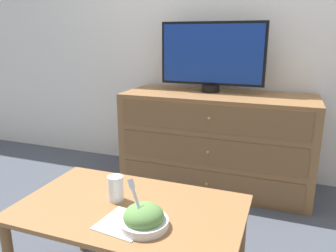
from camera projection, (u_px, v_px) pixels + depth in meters
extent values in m
plane|color=#474C56|center=(217.00, 170.00, 3.04)|extent=(12.00, 12.00, 0.00)
cube|color=white|center=(224.00, 24.00, 2.71)|extent=(12.00, 0.05, 2.60)
cube|color=olive|center=(216.00, 141.00, 2.65)|extent=(1.49, 0.55, 0.76)
cube|color=brown|center=(207.00, 184.00, 2.47)|extent=(1.37, 0.01, 0.20)
sphere|color=tan|center=(207.00, 184.00, 2.46)|extent=(0.02, 0.02, 0.02)
cube|color=brown|center=(208.00, 152.00, 2.40)|extent=(1.37, 0.01, 0.20)
sphere|color=tan|center=(208.00, 152.00, 2.39)|extent=(0.02, 0.02, 0.02)
cube|color=brown|center=(209.00, 118.00, 2.33)|extent=(1.37, 0.01, 0.20)
sphere|color=tan|center=(209.00, 118.00, 2.32)|extent=(0.02, 0.02, 0.02)
cylinder|color=black|center=(211.00, 88.00, 2.64)|extent=(0.14, 0.14, 0.06)
cube|color=black|center=(212.00, 54.00, 2.58)|extent=(0.83, 0.04, 0.49)
cube|color=navy|center=(211.00, 54.00, 2.56)|extent=(0.79, 0.01, 0.45)
cube|color=#9E6B3D|center=(130.00, 209.00, 1.41)|extent=(0.97, 0.58, 0.02)
cylinder|color=brown|center=(81.00, 212.00, 1.85)|extent=(0.04, 0.04, 0.48)
cylinder|color=brown|center=(240.00, 246.00, 1.55)|extent=(0.04, 0.04, 0.48)
cylinder|color=silver|center=(144.00, 223.00, 1.25)|extent=(0.19, 0.19, 0.03)
ellipsoid|color=#66994C|center=(144.00, 216.00, 1.25)|extent=(0.16, 0.16, 0.09)
cube|color=white|center=(138.00, 206.00, 1.22)|extent=(0.08, 0.05, 0.15)
cube|color=white|center=(131.00, 184.00, 1.23)|extent=(0.03, 0.03, 0.03)
cylinder|color=beige|center=(116.00, 193.00, 1.45)|extent=(0.06, 0.06, 0.07)
cylinder|color=white|center=(116.00, 188.00, 1.45)|extent=(0.07, 0.07, 0.11)
cube|color=white|center=(124.00, 223.00, 1.28)|extent=(0.21, 0.21, 0.00)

